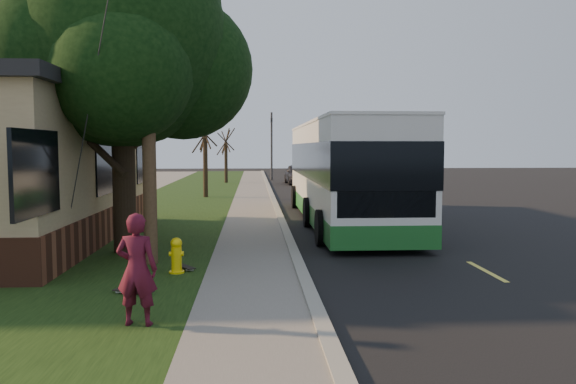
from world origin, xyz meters
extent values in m
plane|color=black|center=(0.00, 0.00, 0.00)|extent=(120.00, 120.00, 0.00)
cube|color=black|center=(4.00, 10.00, 0.01)|extent=(8.00, 80.00, 0.01)
cube|color=gray|center=(0.00, 10.00, 0.06)|extent=(0.25, 80.00, 0.12)
cube|color=slate|center=(-1.00, 10.00, 0.04)|extent=(2.00, 80.00, 0.08)
cube|color=black|center=(-4.50, 10.00, 0.04)|extent=(5.00, 80.00, 0.07)
cylinder|color=yellow|center=(-2.60, 0.00, 0.35)|extent=(0.22, 0.22, 0.55)
sphere|color=yellow|center=(-2.60, 0.00, 0.69)|extent=(0.24, 0.24, 0.24)
cylinder|color=yellow|center=(-2.60, 0.00, 0.47)|extent=(0.30, 0.10, 0.10)
cylinder|color=yellow|center=(-2.60, 0.00, 0.47)|extent=(0.10, 0.18, 0.10)
cylinder|color=yellow|center=(-2.60, 0.00, 0.09)|extent=(0.32, 0.32, 0.04)
cylinder|color=#473321|center=(-3.30, 1.00, 4.57)|extent=(0.30, 0.30, 9.00)
cylinder|color=#2D2D30|center=(-4.20, -0.10, 3.80)|extent=(2.52, 3.21, 7.60)
cylinder|color=black|center=(-4.20, 2.50, 2.07)|extent=(0.56, 0.56, 4.00)
sphere|color=black|center=(-4.20, 2.50, 5.27)|extent=(5.20, 5.20, 5.20)
sphere|color=black|center=(-2.80, 3.10, 4.67)|extent=(3.60, 3.60, 3.60)
sphere|color=black|center=(-5.40, 2.10, 4.97)|extent=(3.80, 3.80, 3.80)
sphere|color=black|center=(-3.90, 1.20, 4.37)|extent=(3.20, 3.20, 3.20)
sphere|color=black|center=(-4.80, 3.90, 5.67)|extent=(3.40, 3.40, 3.40)
sphere|color=black|center=(-3.30, 3.70, 6.27)|extent=(3.00, 3.00, 3.00)
cylinder|color=black|center=(-3.50, 18.00, 1.72)|extent=(0.24, 0.24, 3.30)
cylinder|color=black|center=(-3.50, 18.00, 3.37)|extent=(1.38, 0.57, 2.01)
cylinder|color=black|center=(-3.50, 18.00, 3.37)|extent=(0.74, 1.21, 1.58)
cylinder|color=black|center=(-3.50, 18.00, 3.37)|extent=(0.65, 1.05, 1.95)
cylinder|color=black|center=(-3.50, 18.00, 3.37)|extent=(1.28, 0.53, 1.33)
cylinder|color=black|center=(-3.50, 18.00, 3.37)|extent=(0.75, 1.21, 1.70)
cylinder|color=black|center=(-3.00, 30.00, 1.58)|extent=(0.24, 0.24, 3.03)
cylinder|color=black|center=(-3.00, 30.00, 3.10)|extent=(1.38, 0.57, 2.01)
cylinder|color=black|center=(-3.00, 30.00, 3.10)|extent=(0.74, 1.21, 1.58)
cylinder|color=black|center=(-3.00, 30.00, 3.10)|extent=(0.65, 1.05, 1.95)
cylinder|color=black|center=(-3.00, 30.00, 3.10)|extent=(1.28, 0.53, 1.33)
cylinder|color=black|center=(-3.00, 30.00, 3.10)|extent=(0.75, 1.21, 1.70)
cylinder|color=#2D2D30|center=(0.50, 34.00, 2.75)|extent=(0.16, 0.16, 5.50)
imported|color=black|center=(0.50, 34.00, 4.50)|extent=(0.18, 0.22, 1.10)
cube|color=silver|center=(2.20, 8.13, 2.01)|extent=(2.71, 13.01, 2.93)
cube|color=#1C6324|center=(2.20, 8.13, 0.49)|extent=(2.73, 13.03, 0.60)
cube|color=black|center=(2.20, 8.13, 2.22)|extent=(2.75, 13.05, 1.19)
cube|color=black|center=(2.20, 1.65, 1.84)|extent=(2.41, 0.06, 1.73)
cube|color=yellow|center=(2.20, 1.66, 3.31)|extent=(1.73, 0.06, 0.38)
cube|color=#FFF2CC|center=(1.39, 1.64, 0.60)|extent=(0.27, 0.04, 0.16)
cube|color=#FFF2CC|center=(3.01, 1.64, 0.60)|extent=(0.27, 0.04, 0.16)
cube|color=silver|center=(2.20, 8.13, 3.49)|extent=(2.76, 13.06, 0.08)
cylinder|color=black|center=(0.84, 3.36, 0.50)|extent=(0.30, 1.00, 1.00)
cylinder|color=black|center=(3.55, 3.36, 0.50)|extent=(0.30, 1.00, 1.00)
cylinder|color=black|center=(0.84, 7.04, 0.50)|extent=(0.30, 1.00, 1.00)
cylinder|color=black|center=(3.55, 7.04, 0.50)|extent=(0.30, 1.00, 1.00)
cylinder|color=black|center=(0.84, 12.90, 0.50)|extent=(0.30, 1.00, 1.00)
cylinder|color=black|center=(3.55, 12.90, 0.50)|extent=(0.30, 1.00, 1.00)
imported|color=#4B0F21|center=(-2.70, -3.43, 0.90)|extent=(0.65, 0.46, 1.66)
cube|color=black|center=(-2.50, 0.38, 0.13)|extent=(0.58, 0.72, 0.02)
cylinder|color=silver|center=(-2.35, 0.16, 0.09)|extent=(0.17, 0.13, 0.05)
cylinder|color=silver|center=(-2.65, 0.59, 0.09)|extent=(0.17, 0.13, 0.05)
cube|color=black|center=(-3.14, -1.67, 0.13)|extent=(0.77, 0.45, 0.02)
cylinder|color=silver|center=(-2.89, -1.77, 0.09)|extent=(0.10, 0.18, 0.05)
cylinder|color=silver|center=(-3.38, -1.58, 0.09)|extent=(0.10, 0.18, 0.05)
imported|color=black|center=(2.27, 29.02, 0.74)|extent=(1.98, 4.45, 1.49)
camera|label=1|loc=(-1.00, -11.60, 2.67)|focal=35.00mm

